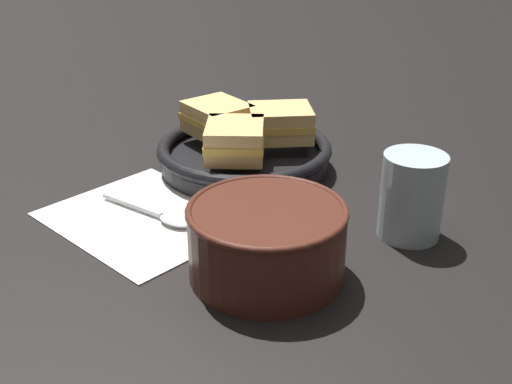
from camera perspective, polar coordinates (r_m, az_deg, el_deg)
ground_plane at (r=0.77m, az=-3.68°, el=-3.62°), size 4.00×4.00×0.00m
napkin at (r=0.81m, az=-9.75°, el=-2.19°), size 0.23×0.20×0.00m
soup_bowl at (r=0.67m, az=0.96°, el=-4.04°), size 0.17×0.17×0.08m
spoon at (r=0.80m, az=-8.22°, el=-2.09°), size 0.15×0.04×0.01m
skillet at (r=0.93m, az=-1.01°, el=3.35°), size 0.27×0.32×0.04m
sandwich_near_left at (r=0.95m, az=-3.45°, el=6.56°), size 0.10×0.09×0.05m
sandwich_near_right at (r=0.87m, az=-1.89°, el=4.61°), size 0.12×0.12×0.05m
sandwich_far_left at (r=0.93m, az=2.17°, el=6.15°), size 0.12×0.12×0.05m
drinking_glass at (r=0.76m, az=13.68°, el=-0.36°), size 0.07×0.07×0.10m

